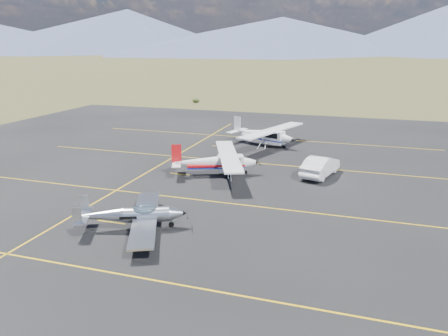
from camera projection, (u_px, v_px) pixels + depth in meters
The scene contains 6 objects.
ground at pixel (177, 208), 29.86m from camera, with size 1600.00×1600.00×0.00m, color #383D1C.
apron at pixel (212, 179), 36.26m from camera, with size 72.00×72.00×0.02m, color black.
aircraft_low_wing at pixel (134, 215), 26.31m from camera, with size 6.63×8.54×1.91m.
aircraft_cessna at pixel (216, 161), 37.06m from camera, with size 7.70×10.47×2.72m.
aircraft_plain at pixel (263, 134), 47.82m from camera, with size 7.86×11.17×2.87m.
sedan at pixel (320, 166), 36.95m from camera, with size 1.80×5.16×1.70m, color white.
Camera 1 is at (11.64, -25.58, 10.93)m, focal length 35.00 mm.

